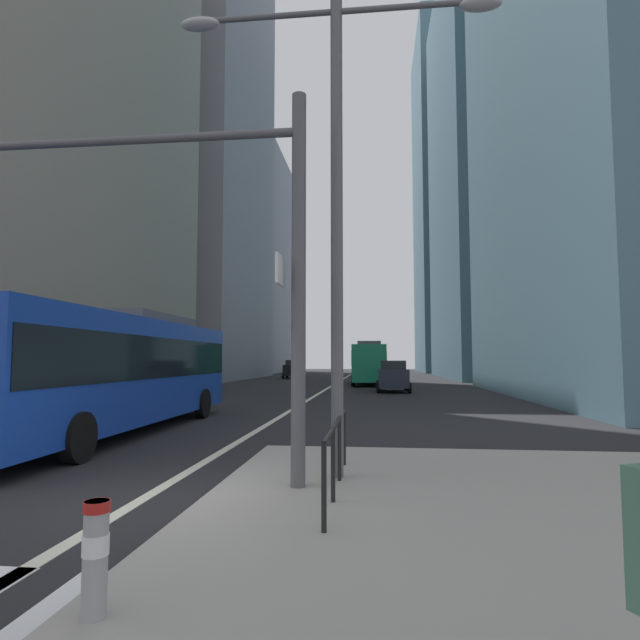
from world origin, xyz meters
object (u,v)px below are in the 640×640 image
at_px(city_bus_red_receding, 370,362).
at_px(city_bus_red_distant, 370,361).
at_px(bollard_left, 95,552).
at_px(street_lamp_post, 337,164).
at_px(car_oncoming_mid, 294,369).
at_px(car_receding_far, 379,369).
at_px(car_receding_near, 393,376).
at_px(traffic_signal_gantry, 145,224).
at_px(city_bus_blue_oncoming, 117,366).

relative_size(city_bus_red_receding, city_bus_red_distant, 0.94).
xyz_separation_m(city_bus_red_receding, bollard_left, (-1.53, -38.87, -1.22)).
bearing_deg(street_lamp_post, bollard_left, -107.07).
bearing_deg(bollard_left, street_lamp_post, 72.93).
height_order(car_oncoming_mid, bollard_left, car_oncoming_mid).
distance_m(car_oncoming_mid, car_receding_far, 9.16).
xyz_separation_m(car_receding_near, street_lamp_post, (-1.65, -24.27, 4.29)).
bearing_deg(street_lamp_post, city_bus_red_distant, 90.11).
relative_size(city_bus_red_receding, car_receding_near, 2.69).
bearing_deg(traffic_signal_gantry, street_lamp_post, 12.98).
xyz_separation_m(car_oncoming_mid, car_receding_far, (9.16, 0.08, 0.00)).
distance_m(traffic_signal_gantry, bollard_left, 5.56).
bearing_deg(city_bus_blue_oncoming, city_bus_red_distant, 82.96).
bearing_deg(bollard_left, city_bus_red_distant, 88.76).
distance_m(city_bus_blue_oncoming, car_oncoming_mid, 41.54).
bearing_deg(city_bus_red_receding, bollard_left, -92.25).
bearing_deg(bollard_left, traffic_signal_gantry, 111.53).
bearing_deg(car_receding_far, city_bus_blue_oncoming, -100.12).
bearing_deg(car_receding_far, car_oncoming_mid, -179.50).
xyz_separation_m(car_oncoming_mid, car_receding_near, (9.86, -22.41, -0.00)).
relative_size(city_bus_blue_oncoming, city_bus_red_distant, 1.03).
distance_m(city_bus_red_distant, car_receding_far, 9.98).
bearing_deg(car_receding_near, car_receding_far, 91.78).
bearing_deg(city_bus_red_receding, car_oncoming_mid, 123.64).
distance_m(car_oncoming_mid, traffic_signal_gantry, 47.76).
height_order(city_bus_red_distant, car_receding_near, city_bus_red_distant).
height_order(city_bus_red_receding, car_receding_near, city_bus_red_receding).
bearing_deg(street_lamp_post, traffic_signal_gantry, -167.02).
bearing_deg(city_bus_blue_oncoming, city_bus_red_receding, 77.27).
relative_size(city_bus_red_distant, traffic_signal_gantry, 1.63).
bearing_deg(bollard_left, car_receding_near, 83.92).
distance_m(car_receding_near, traffic_signal_gantry, 25.59).
distance_m(city_bus_red_receding, bollard_left, 38.92).
distance_m(car_receding_far, traffic_signal_gantry, 47.72).
height_order(traffic_signal_gantry, street_lamp_post, street_lamp_post).
distance_m(city_bus_red_receding, city_bus_red_distant, 22.44).
bearing_deg(street_lamp_post, car_oncoming_mid, 99.97).
distance_m(city_bus_red_distant, bollard_left, 61.34).
bearing_deg(bollard_left, city_bus_blue_oncoming, 117.07).
relative_size(car_oncoming_mid, street_lamp_post, 0.56).
relative_size(city_bus_red_receding, car_receding_far, 2.49).
xyz_separation_m(city_bus_red_distant, car_receding_far, (1.06, -9.89, -0.85)).
bearing_deg(car_receding_near, city_bus_red_receding, 98.91).
distance_m(city_bus_red_distant, traffic_signal_gantry, 57.46).
distance_m(city_bus_red_distant, car_receding_near, 32.44).
xyz_separation_m(car_receding_far, traffic_signal_gantry, (-3.95, -47.45, 3.18)).
bearing_deg(car_receding_far, city_bus_red_distant, 96.11).
height_order(city_bus_red_receding, city_bus_red_distant, same).
relative_size(city_bus_blue_oncoming, car_receding_far, 2.73).
xyz_separation_m(traffic_signal_gantry, street_lamp_post, (3.00, 0.69, 1.12)).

